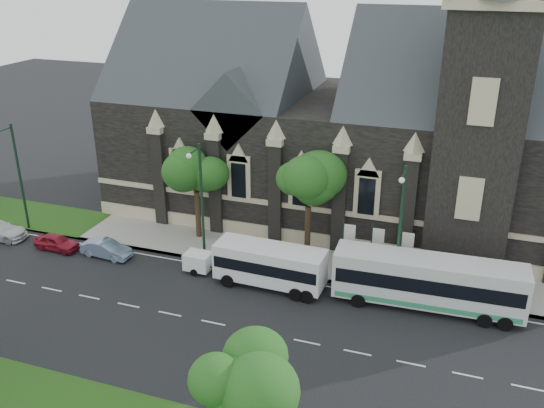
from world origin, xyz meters
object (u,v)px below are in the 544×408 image
at_px(banner_flag_left, 347,241).
at_px(street_lamp_near, 400,224).
at_px(banner_flag_center, 375,246).
at_px(street_lamp_mid, 200,197).
at_px(tree_walk_left, 199,170).
at_px(tree_park_east, 252,380).
at_px(car_far_red, 57,242).
at_px(box_trailer, 198,261).
at_px(tree_walk_right, 312,182).
at_px(shuttle_bus, 270,264).
at_px(tour_coach, 428,281).
at_px(banner_flag_right, 405,250).
at_px(street_lamp_far, 17,172).
at_px(sedan, 106,249).

bearing_deg(banner_flag_left, street_lamp_near, -27.18).
height_order(street_lamp_near, banner_flag_center, street_lamp_near).
bearing_deg(street_lamp_mid, tree_walk_left, 116.47).
height_order(tree_park_east, car_far_red, tree_park_east).
bearing_deg(box_trailer, street_lamp_near, 8.32).
distance_m(tree_walk_right, street_lamp_near, 7.72).
distance_m(tree_walk_right, shuttle_bus, 6.90).
distance_m(tree_walk_left, tour_coach, 18.94).
distance_m(banner_flag_left, banner_flag_right, 4.00).
bearing_deg(car_far_red, shuttle_bus, -86.64).
height_order(tree_walk_left, banner_flag_left, tree_walk_left).
xyz_separation_m(tour_coach, shuttle_bus, (-10.32, -0.75, -0.21)).
relative_size(banner_flag_center, tour_coach, 0.33).
distance_m(tree_park_east, banner_flag_left, 18.46).
relative_size(shuttle_bus, box_trailer, 2.80).
bearing_deg(banner_flag_center, box_trailer, -163.77).
distance_m(street_lamp_far, box_trailer, 16.99).
bearing_deg(street_lamp_mid, tour_coach, -3.49).
relative_size(tree_walk_left, car_far_red, 2.10).
bearing_deg(banner_flag_left, box_trailer, -160.72).
bearing_deg(street_lamp_far, tree_walk_right, 8.86).
xyz_separation_m(tree_walk_left, tour_coach, (17.97, -4.60, -3.85)).
relative_size(tree_walk_right, shuttle_bus, 1.03).
xyz_separation_m(tree_walk_right, box_trailer, (-6.85, -5.18, -5.00)).
bearing_deg(street_lamp_mid, car_far_red, -169.86).
bearing_deg(tour_coach, street_lamp_mid, 174.18).
distance_m(banner_flag_left, car_far_red, 22.14).
xyz_separation_m(banner_flag_center, banner_flag_right, (2.00, 0.00, 0.00)).
height_order(banner_flag_left, shuttle_bus, banner_flag_left).
relative_size(tree_park_east, tree_walk_left, 0.82).
bearing_deg(street_lamp_near, car_far_red, -175.40).
xyz_separation_m(street_lamp_far, banner_flag_right, (30.29, 1.91, -2.73)).
distance_m(tree_park_east, street_lamp_mid, 19.32).
xyz_separation_m(tree_walk_right, sedan, (-14.35, -5.41, -5.17)).
bearing_deg(tree_park_east, banner_flag_left, 89.65).
height_order(shuttle_bus, car_far_red, shuttle_bus).
relative_size(tree_walk_left, banner_flag_right, 1.91).
bearing_deg(tour_coach, tree_park_east, -113.56).
bearing_deg(box_trailer, banner_flag_center, 18.01).
bearing_deg(shuttle_bus, street_lamp_near, 13.66).
bearing_deg(banner_flag_left, tree_walk_right, 150.90).
relative_size(banner_flag_left, banner_flag_right, 1.00).
relative_size(tree_park_east, shuttle_bus, 0.83).
bearing_deg(car_far_red, street_lamp_mid, -77.51).
distance_m(banner_flag_center, box_trailer, 12.52).
bearing_deg(street_lamp_near, street_lamp_mid, 180.00).
height_order(street_lamp_near, shuttle_bus, street_lamp_near).
xyz_separation_m(street_lamp_mid, street_lamp_far, (-16.00, 0.00, 0.00)).
relative_size(tree_walk_right, street_lamp_mid, 0.87).
relative_size(banner_flag_center, banner_flag_right, 1.00).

